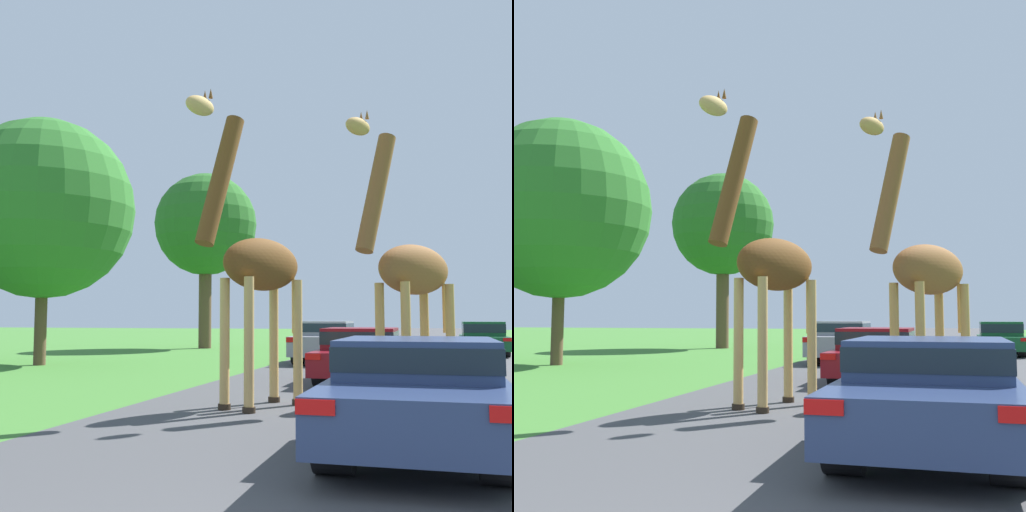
% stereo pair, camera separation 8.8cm
% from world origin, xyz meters
% --- Properties ---
extents(road, '(8.03, 120.00, 0.00)m').
position_xyz_m(road, '(0.00, 30.00, 0.00)').
color(road, '#424244').
rests_on(road, ground).
extents(giraffe_near_road, '(1.55, 2.55, 5.09)m').
position_xyz_m(giraffe_near_road, '(-1.87, 8.51, 2.40)').
color(giraffe_near_road, tan).
rests_on(giraffe_near_road, ground).
extents(giraffe_companion, '(1.90, 2.50, 5.04)m').
position_xyz_m(giraffe_companion, '(0.57, 10.06, 2.37)').
color(giraffe_companion, tan).
rests_on(giraffe_companion, ground).
extents(car_lead_maroon, '(1.86, 4.57, 1.25)m').
position_xyz_m(car_lead_maroon, '(0.82, 5.82, 0.69)').
color(car_lead_maroon, navy).
rests_on(car_lead_maroon, ground).
extents(car_queue_right, '(1.70, 4.25, 1.31)m').
position_xyz_m(car_queue_right, '(2.77, 25.33, 0.70)').
color(car_queue_right, '#144C28').
rests_on(car_queue_right, ground).
extents(car_queue_left, '(1.75, 4.45, 1.36)m').
position_xyz_m(car_queue_left, '(-2.54, 19.64, 0.73)').
color(car_queue_left, gray).
rests_on(car_queue_left, ground).
extents(car_far_ahead, '(1.80, 4.46, 1.24)m').
position_xyz_m(car_far_ahead, '(-0.70, 13.59, 0.66)').
color(car_far_ahead, maroon).
rests_on(car_far_ahead, ground).
extents(tree_centre_back, '(5.01, 5.01, 8.55)m').
position_xyz_m(tree_centre_back, '(-9.82, 27.60, 5.99)').
color(tree_centre_back, brown).
rests_on(tree_centre_back, ground).
extents(tree_far_right, '(5.76, 5.76, 7.84)m').
position_xyz_m(tree_far_right, '(-10.99, 15.89, 4.95)').
color(tree_far_right, brown).
rests_on(tree_far_right, ground).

